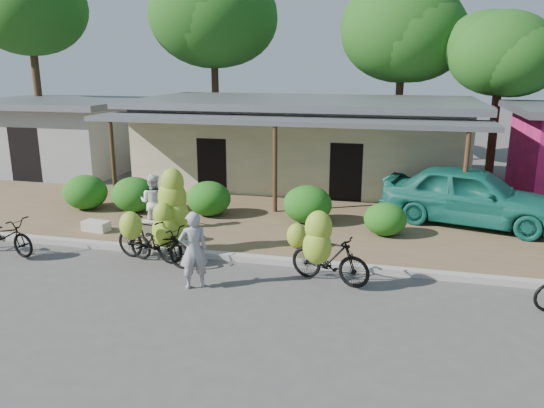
# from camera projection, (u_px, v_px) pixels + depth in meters

# --- Properties ---
(ground) EXTENTS (100.00, 100.00, 0.00)m
(ground) POSITION_uv_depth(u_px,v_px,m) (206.00, 293.00, 11.13)
(ground) COLOR #4E4B48
(ground) RESTS_ON ground
(sidewalk) EXTENTS (60.00, 6.00, 0.12)m
(sidewalk) POSITION_uv_depth(u_px,v_px,m) (266.00, 223.00, 15.80)
(sidewalk) COLOR #7E6244
(sidewalk) RESTS_ON ground
(curb) EXTENTS (60.00, 0.25, 0.15)m
(curb) POSITION_uv_depth(u_px,v_px,m) (235.00, 257.00, 12.99)
(curb) COLOR #A8A399
(curb) RESTS_ON ground
(shop_main) EXTENTS (13.00, 8.50, 3.35)m
(shop_main) POSITION_uv_depth(u_px,v_px,m) (304.00, 141.00, 20.94)
(shop_main) COLOR beige
(shop_main) RESTS_ON ground
(shop_grey) EXTENTS (7.00, 6.00, 3.15)m
(shop_grey) POSITION_uv_depth(u_px,v_px,m) (61.00, 134.00, 23.60)
(shop_grey) COLOR #9A9B96
(shop_grey) RESTS_ON ground
(tree_back_left) EXTENTS (5.46, 5.36, 9.30)m
(tree_back_left) POSITION_uv_depth(u_px,v_px,m) (27.00, 7.00, 24.77)
(tree_back_left) COLOR #462F1C
(tree_back_left) RESTS_ON ground
(tree_far_center) EXTENTS (6.27, 6.24, 9.42)m
(tree_far_center) POSITION_uv_depth(u_px,v_px,m) (210.00, 14.00, 25.77)
(tree_far_center) COLOR #462F1C
(tree_far_center) RESTS_ON ground
(tree_center_right) EXTENTS (5.77, 5.70, 8.35)m
(tree_center_right) POSITION_uv_depth(u_px,v_px,m) (399.00, 30.00, 24.36)
(tree_center_right) COLOR #462F1C
(tree_center_right) RESTS_ON ground
(tree_near_right) EXTENTS (4.48, 4.31, 6.84)m
(tree_near_right) POSITION_uv_depth(u_px,v_px,m) (496.00, 51.00, 21.80)
(tree_near_right) COLOR #462F1C
(tree_near_right) RESTS_ON ground
(hedge_0) EXTENTS (1.42, 1.28, 1.11)m
(hedge_0) POSITION_uv_depth(u_px,v_px,m) (85.00, 192.00, 16.99)
(hedge_0) COLOR #1D5D15
(hedge_0) RESTS_ON sidewalk
(hedge_1) EXTENTS (1.42, 1.28, 1.11)m
(hedge_1) POSITION_uv_depth(u_px,v_px,m) (134.00, 195.00, 16.69)
(hedge_1) COLOR #1D5D15
(hedge_1) RESTS_ON sidewalk
(hedge_2) EXTENTS (1.37, 1.23, 1.07)m
(hedge_2) POSITION_uv_depth(u_px,v_px,m) (209.00, 199.00, 16.27)
(hedge_2) COLOR #1D5D15
(hedge_2) RESTS_ON sidewalk
(hedge_3) EXTENTS (1.43, 1.29, 1.12)m
(hedge_3) POSITION_uv_depth(u_px,v_px,m) (308.00, 204.00, 15.51)
(hedge_3) COLOR #1D5D15
(hedge_3) RESTS_ON sidewalk
(hedge_4) EXTENTS (1.16, 1.04, 0.91)m
(hedge_4) POSITION_uv_depth(u_px,v_px,m) (385.00, 219.00, 14.40)
(hedge_4) COLOR #1D5D15
(hedge_4) RESTS_ON sidewalk
(hedge_5) EXTENTS (1.16, 1.04, 0.90)m
(hedge_5) POSITION_uv_depth(u_px,v_px,m) (527.00, 215.00, 14.75)
(hedge_5) COLOR #1D5D15
(hedge_5) RESTS_ON sidewalk
(bike_far_left) EXTENTS (1.95, 1.39, 1.41)m
(bike_far_left) POSITION_uv_depth(u_px,v_px,m) (1.00, 233.00, 13.19)
(bike_far_left) COLOR black
(bike_far_left) RESTS_ON ground
(bike_left) EXTENTS (1.94, 1.29, 1.41)m
(bike_left) POSITION_uv_depth(u_px,v_px,m) (147.00, 237.00, 12.74)
(bike_left) COLOR black
(bike_left) RESTS_ON ground
(bike_center) EXTENTS (1.96, 1.41, 2.25)m
(bike_center) POSITION_uv_depth(u_px,v_px,m) (167.00, 226.00, 12.79)
(bike_center) COLOR black
(bike_center) RESTS_ON ground
(bike_right) EXTENTS (1.93, 1.40, 1.78)m
(bike_right) POSITION_uv_depth(u_px,v_px,m) (327.00, 253.00, 11.33)
(bike_right) COLOR black
(bike_right) RESTS_ON ground
(loose_banana_a) EXTENTS (0.54, 0.46, 0.68)m
(loose_banana_a) POSITION_uv_depth(u_px,v_px,m) (164.00, 227.00, 14.05)
(loose_banana_a) COLOR #96B32C
(loose_banana_a) RESTS_ON sidewalk
(loose_banana_b) EXTENTS (0.49, 0.41, 0.61)m
(loose_banana_b) POSITION_uv_depth(u_px,v_px,m) (176.00, 230.00, 13.91)
(loose_banana_b) COLOR #96B32C
(loose_banana_b) RESTS_ON sidewalk
(loose_banana_c) EXTENTS (0.52, 0.44, 0.65)m
(loose_banana_c) POSITION_uv_depth(u_px,v_px,m) (297.00, 236.00, 13.42)
(loose_banana_c) COLOR #96B32C
(loose_banana_c) RESTS_ON sidewalk
(sack_near) EXTENTS (0.94, 0.71, 0.30)m
(sack_near) POSITION_uv_depth(u_px,v_px,m) (158.00, 226.00, 14.85)
(sack_near) COLOR beige
(sack_near) RESTS_ON sidewalk
(sack_far) EXTENTS (0.79, 0.47, 0.28)m
(sack_far) POSITION_uv_depth(u_px,v_px,m) (96.00, 226.00, 14.85)
(sack_far) COLOR beige
(sack_far) RESTS_ON sidewalk
(vendor) EXTENTS (0.74, 0.67, 1.69)m
(vendor) POSITION_uv_depth(u_px,v_px,m) (193.00, 250.00, 11.20)
(vendor) COLOR #999999
(vendor) RESTS_ON ground
(bystander) EXTENTS (0.78, 0.62, 1.57)m
(bystander) POSITION_uv_depth(u_px,v_px,m) (153.00, 202.00, 14.89)
(bystander) COLOR white
(bystander) RESTS_ON sidewalk
(teal_van) EXTENTS (5.36, 3.24, 1.71)m
(teal_van) POSITION_uv_depth(u_px,v_px,m) (471.00, 195.00, 15.34)
(teal_van) COLOR #176A5A
(teal_van) RESTS_ON sidewalk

